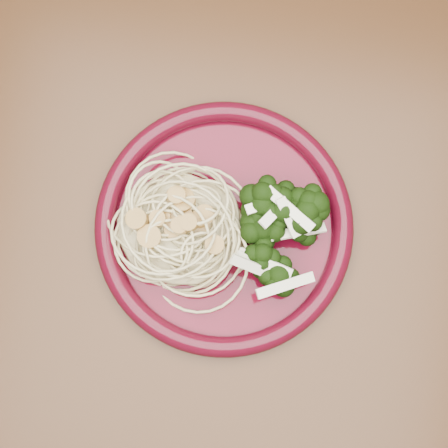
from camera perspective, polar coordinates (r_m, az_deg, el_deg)
dining_table at (r=0.70m, az=6.65°, el=-3.09°), size 1.20×0.80×0.75m
dinner_plate at (r=0.59m, az=0.00°, el=-0.18°), size 0.29×0.29×0.02m
spaghetti_pile at (r=0.58m, az=-4.00°, el=-0.34°), size 0.14×0.13×0.03m
scallop_cluster at (r=0.55m, az=-4.24°, el=0.22°), size 0.14×0.14×0.04m
broccoli_pile at (r=0.57m, az=4.94°, el=0.51°), size 0.10×0.14×0.04m
onion_garnish at (r=0.55m, az=5.19°, el=1.02°), size 0.07×0.09×0.05m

